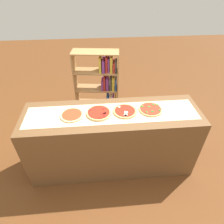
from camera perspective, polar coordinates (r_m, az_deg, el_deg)
ground_plane at (r=3.06m, az=0.00°, el=-14.41°), size 12.00×12.00×0.00m
counter at (r=2.70m, az=0.00°, el=-8.28°), size 2.22×0.65×0.95m
parchment_paper at (r=2.38m, az=0.00°, el=-0.36°), size 2.10×0.41×0.00m
pizza_plain_0 at (r=2.39m, az=-11.71°, el=-0.86°), size 0.28×0.28×0.02m
pizza_pepperoni_1 at (r=2.37m, az=-3.91°, el=-0.23°), size 0.30×0.30×0.03m
pizza_mozzarella_2 at (r=2.40m, az=3.82°, el=0.27°), size 0.29×0.29×0.02m
pizza_spinach_3 at (r=2.47m, az=11.25°, el=0.82°), size 0.29×0.29×0.02m
bookshelf at (r=3.42m, az=-2.59°, el=6.98°), size 0.77×0.36×1.32m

